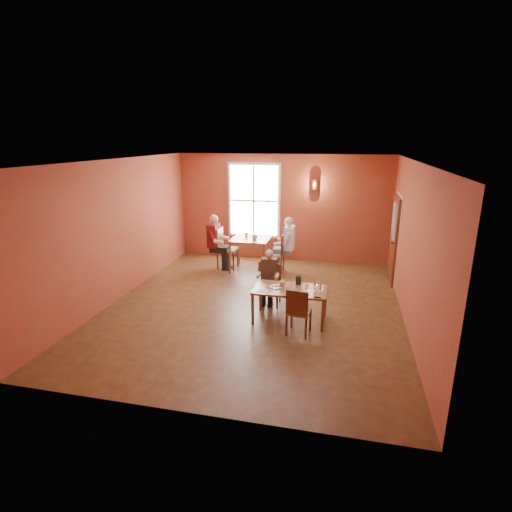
% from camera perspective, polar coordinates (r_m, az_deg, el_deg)
% --- Properties ---
extents(ground, '(6.00, 7.00, 0.01)m').
position_cam_1_polar(ground, '(8.49, -0.30, -7.19)').
color(ground, brown).
rests_on(ground, ground).
extents(wall_back, '(6.00, 0.04, 3.00)m').
position_cam_1_polar(wall_back, '(11.37, 3.71, 6.80)').
color(wall_back, brown).
rests_on(wall_back, ground).
extents(wall_front, '(6.00, 0.04, 3.00)m').
position_cam_1_polar(wall_front, '(4.83, -9.84, -7.07)').
color(wall_front, brown).
rests_on(wall_front, ground).
extents(wall_left, '(0.04, 7.00, 3.00)m').
position_cam_1_polar(wall_left, '(9.15, -18.98, 3.54)').
color(wall_left, brown).
rests_on(wall_left, ground).
extents(wall_right, '(0.04, 7.00, 3.00)m').
position_cam_1_polar(wall_right, '(7.91, 21.38, 1.36)').
color(wall_right, brown).
rests_on(wall_right, ground).
extents(ceiling, '(6.00, 7.00, 0.04)m').
position_cam_1_polar(ceiling, '(7.78, -0.34, 13.48)').
color(ceiling, white).
rests_on(ceiling, wall_back).
extents(window, '(1.36, 0.10, 1.96)m').
position_cam_1_polar(window, '(11.44, -0.31, 7.91)').
color(window, white).
rests_on(window, wall_back).
extents(door, '(0.12, 1.04, 2.10)m').
position_cam_1_polar(door, '(10.22, 19.05, 2.23)').
color(door, maroon).
rests_on(door, ground).
extents(wall_sconce, '(0.16, 0.16, 0.28)m').
position_cam_1_polar(wall_sconce, '(11.07, 8.37, 10.06)').
color(wall_sconce, brown).
rests_on(wall_sconce, wall_back).
extents(main_table, '(1.39, 0.78, 0.65)m').
position_cam_1_polar(main_table, '(7.79, 4.84, -6.90)').
color(main_table, brown).
rests_on(main_table, ground).
extents(chair_diner_main, '(0.38, 0.38, 0.86)m').
position_cam_1_polar(chair_diner_main, '(8.42, 2.11, -4.25)').
color(chair_diner_main, '#3F2512').
rests_on(chair_diner_main, ground).
extents(diner_main, '(0.44, 0.44, 1.11)m').
position_cam_1_polar(diner_main, '(8.34, 2.08, -3.52)').
color(diner_main, '#442F26').
rests_on(diner_main, ground).
extents(chair_empty, '(0.44, 0.44, 0.89)m').
position_cam_1_polar(chair_empty, '(7.25, 6.16, -7.77)').
color(chair_empty, brown).
rests_on(chair_empty, ground).
extents(plate_food, '(0.31, 0.31, 0.03)m').
position_cam_1_polar(plate_food, '(7.71, 2.84, -4.37)').
color(plate_food, silver).
rests_on(plate_food, main_table).
extents(sandwich, '(0.09, 0.09, 0.10)m').
position_cam_1_polar(sandwich, '(7.71, 3.74, -4.10)').
color(sandwich, tan).
rests_on(sandwich, main_table).
extents(goblet_a, '(0.09, 0.09, 0.18)m').
position_cam_1_polar(goblet_a, '(7.67, 8.54, -4.04)').
color(goblet_a, white).
rests_on(goblet_a, main_table).
extents(goblet_b, '(0.08, 0.08, 0.18)m').
position_cam_1_polar(goblet_b, '(7.47, 9.33, -4.66)').
color(goblet_b, white).
rests_on(goblet_b, main_table).
extents(goblet_c, '(0.09, 0.09, 0.17)m').
position_cam_1_polar(goblet_c, '(7.44, 7.32, -4.69)').
color(goblet_c, white).
rests_on(goblet_c, main_table).
extents(menu_stand, '(0.11, 0.06, 0.17)m').
position_cam_1_polar(menu_stand, '(7.85, 6.08, -3.50)').
color(menu_stand, black).
rests_on(menu_stand, main_table).
extents(knife, '(0.18, 0.06, 0.00)m').
position_cam_1_polar(knife, '(7.47, 4.50, -5.22)').
color(knife, silver).
rests_on(knife, main_table).
extents(napkin, '(0.21, 0.21, 0.01)m').
position_cam_1_polar(napkin, '(7.52, 1.01, -5.01)').
color(napkin, white).
rests_on(napkin, main_table).
extents(sunglasses, '(0.12, 0.04, 0.01)m').
position_cam_1_polar(sunglasses, '(7.30, 8.75, -5.85)').
color(sunglasses, black).
rests_on(sunglasses, main_table).
extents(second_table, '(0.99, 0.99, 0.87)m').
position_cam_1_polar(second_table, '(10.65, -0.70, 0.29)').
color(second_table, brown).
rests_on(second_table, ground).
extents(chair_diner_white, '(0.45, 0.45, 1.01)m').
position_cam_1_polar(chair_diner_white, '(10.51, 2.75, 0.43)').
color(chair_diner_white, '#593515').
rests_on(chair_diner_white, ground).
extents(diner_white, '(0.56, 0.56, 1.41)m').
position_cam_1_polar(diner_white, '(10.45, 2.93, 1.47)').
color(diner_white, silver).
rests_on(diner_white, ground).
extents(chair_diner_maroon, '(0.49, 0.49, 1.10)m').
position_cam_1_polar(chair_diner_maroon, '(10.79, -4.06, 1.08)').
color(chair_diner_maroon, '#492B17').
rests_on(chair_diner_maroon, ground).
extents(diner_maroon, '(0.57, 0.57, 1.43)m').
position_cam_1_polar(diner_maroon, '(10.75, -4.23, 1.93)').
color(diner_maroon, '#4E191B').
rests_on(diner_maroon, ground).
extents(cup_a, '(0.17, 0.17, 0.11)m').
position_cam_1_polar(cup_a, '(10.40, -0.19, 2.70)').
color(cup_a, white).
rests_on(cup_a, second_table).
extents(cup_b, '(0.13, 0.13, 0.10)m').
position_cam_1_polar(cup_b, '(10.69, -1.39, 3.05)').
color(cup_b, white).
rests_on(cup_b, second_table).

